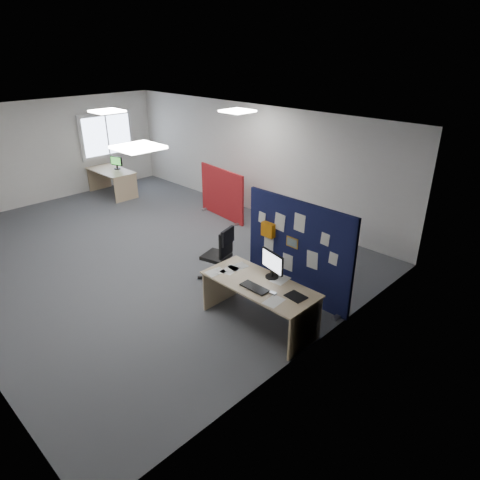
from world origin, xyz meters
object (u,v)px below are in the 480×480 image
Objects in this scene: navy_divider at (297,250)px; second_desk at (113,176)px; main_desk at (261,292)px; red_divider at (222,194)px; monitor_main at (272,264)px; monitor_second at (116,162)px; office_chair at (221,251)px.

navy_divider is 7.18m from second_desk.
red_divider is (-3.73, 2.68, 0.05)m from main_desk.
second_desk is (-7.28, 1.47, -0.42)m from monitor_main.
main_desk is at bearing -30.80° from monitor_second.
monitor_main is 4.49m from red_divider.
monitor_main is at bearing -11.42° from second_desk.
navy_divider is 1.28× the size of red_divider.
main_desk is 1.10× the size of red_divider.
monitor_main is 0.47× the size of office_chair.
navy_divider is at bearing -5.44° from second_desk.
red_divider is at bearing 155.22° from navy_divider.
red_divider is at bearing 15.63° from second_desk.
monitor_second is (-7.22, 1.62, -0.04)m from monitor_main.
red_divider reaches higher than main_desk.
red_divider reaches higher than second_desk.
navy_divider is at bearing -18.47° from red_divider.
monitor_second is at bearing 173.35° from navy_divider.
navy_divider is 2.02× the size of office_chair.
red_divider is (-3.75, 2.46, -0.36)m from monitor_main.
navy_divider is 0.81m from monitor_main.
monitor_main is at bearing -29.12° from monitor_second.
second_desk is (-3.53, -0.99, -0.06)m from red_divider.
navy_divider reaches higher than second_desk.
main_desk is 7.45m from monitor_second.
monitor_main reaches higher than main_desk.
monitor_second is at bearing 151.58° from office_chair.
red_divider is at bearing -2.92° from monitor_second.
navy_divider is 1.43m from office_chair.
main_desk is 4.59m from red_divider.
main_desk is (0.12, -1.01, -0.31)m from navy_divider.
monitor_second is at bearing 70.78° from second_desk.
red_divider is 3.20m from office_chair.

